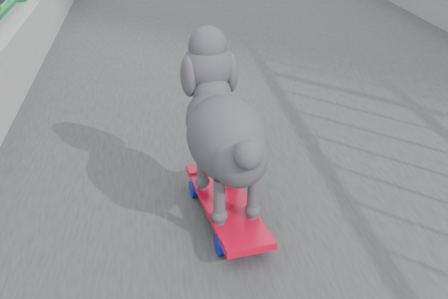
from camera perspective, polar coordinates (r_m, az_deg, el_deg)
railing at (r=1.55m, az=19.08°, el=-2.58°), size 3.00×24.00×1.42m
skateboard at (r=1.63m, az=0.25°, el=-6.14°), size 0.21×0.50×0.07m
poodle at (r=1.52m, az=-0.05°, el=2.44°), size 0.27×0.54×0.45m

